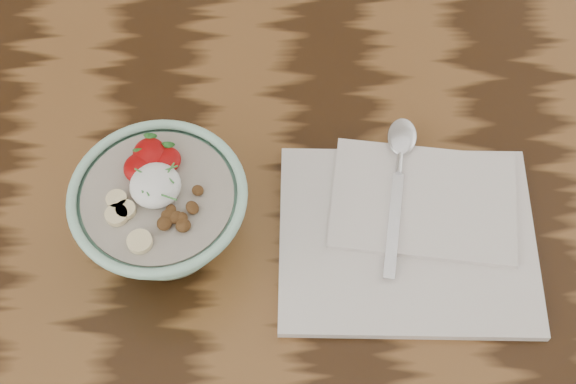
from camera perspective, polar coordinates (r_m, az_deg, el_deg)
name	(u,v)px	position (r cm, az deg, el deg)	size (l,w,h in cm)	color
table	(336,280)	(94.96, 3.46, -6.24)	(160.00, 90.00, 75.00)	black
breakfast_bowl	(162,212)	(82.33, -8.94, -1.43)	(17.71, 17.71, 11.90)	#A1D8BD
napkin	(411,231)	(87.31, 8.71, -2.75)	(27.98, 23.76, 1.68)	silver
spoon	(400,158)	(90.06, 7.98, 2.43)	(5.48, 20.11, 1.05)	silver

